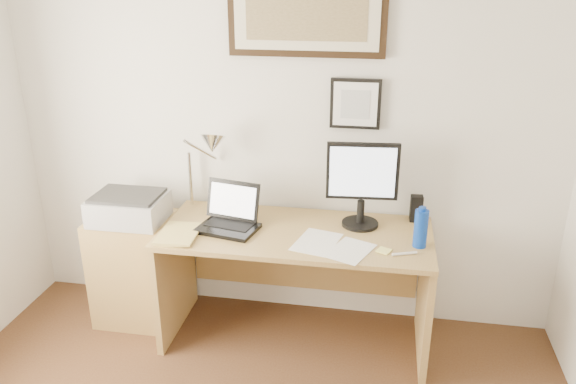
% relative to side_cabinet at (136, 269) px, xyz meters
% --- Properties ---
extents(wall_back, '(3.50, 0.02, 2.50)m').
position_rel_side_cabinet_xyz_m(wall_back, '(0.92, 0.32, 0.89)').
color(wall_back, silver).
rests_on(wall_back, ground).
extents(side_cabinet, '(0.50, 0.40, 0.73)m').
position_rel_side_cabinet_xyz_m(side_cabinet, '(0.00, 0.00, 0.00)').
color(side_cabinet, '#9F7C42').
rests_on(side_cabinet, floor).
extents(water_bottle, '(0.08, 0.08, 0.22)m').
position_rel_side_cabinet_xyz_m(water_bottle, '(1.78, -0.12, 0.49)').
color(water_bottle, '#0C37A3').
rests_on(water_bottle, desk).
extents(bottle_cap, '(0.04, 0.04, 0.02)m').
position_rel_side_cabinet_xyz_m(bottle_cap, '(1.78, -0.12, 0.61)').
color(bottle_cap, '#0C37A3').
rests_on(bottle_cap, water_bottle).
extents(speaker, '(0.08, 0.07, 0.16)m').
position_rel_side_cabinet_xyz_m(speaker, '(1.77, 0.23, 0.47)').
color(speaker, black).
rests_on(speaker, desk).
extents(paper_sheet_a, '(0.29, 0.36, 0.00)m').
position_rel_side_cabinet_xyz_m(paper_sheet_a, '(1.21, -0.17, 0.39)').
color(paper_sheet_a, white).
rests_on(paper_sheet_a, desk).
extents(paper_sheet_b, '(0.29, 0.34, 0.00)m').
position_rel_side_cabinet_xyz_m(paper_sheet_b, '(1.41, -0.25, 0.39)').
color(paper_sheet_b, white).
rests_on(paper_sheet_b, desk).
extents(sticky_pad, '(0.09, 0.09, 0.01)m').
position_rel_side_cabinet_xyz_m(sticky_pad, '(1.59, -0.22, 0.39)').
color(sticky_pad, '#FFF978').
rests_on(sticky_pad, desk).
extents(marker_pen, '(0.14, 0.06, 0.02)m').
position_rel_side_cabinet_xyz_m(marker_pen, '(1.70, -0.24, 0.39)').
color(marker_pen, silver).
rests_on(marker_pen, desk).
extents(book, '(0.24, 0.31, 0.02)m').
position_rel_side_cabinet_xyz_m(book, '(0.30, -0.24, 0.40)').
color(book, '#D1B862').
rests_on(book, desk).
extents(desk, '(1.60, 0.70, 0.75)m').
position_rel_side_cabinet_xyz_m(desk, '(1.07, 0.04, 0.15)').
color(desk, '#9F7C42').
rests_on(desk, floor).
extents(laptop, '(0.38, 0.36, 0.26)m').
position_rel_side_cabinet_xyz_m(laptop, '(0.67, -0.06, 0.44)').
color(laptop, black).
rests_on(laptop, desk).
extents(lcd_monitor, '(0.42, 0.22, 0.52)m').
position_rel_side_cabinet_xyz_m(lcd_monitor, '(1.44, 0.09, 0.68)').
color(lcd_monitor, black).
rests_on(lcd_monitor, desk).
extents(printer, '(0.44, 0.34, 0.18)m').
position_rel_side_cabinet_xyz_m(printer, '(0.02, -0.04, 0.45)').
color(printer, '#A7A7A9').
rests_on(printer, side_cabinet).
extents(desk_lamp, '(0.29, 0.27, 0.53)m').
position_rel_side_cabinet_xyz_m(desk_lamp, '(0.51, 0.13, 0.82)').
color(desk_lamp, silver).
rests_on(desk_lamp, desk).
extents(picture_large, '(0.92, 0.04, 0.47)m').
position_rel_side_cabinet_xyz_m(picture_large, '(1.07, 0.29, 1.59)').
color(picture_large, black).
rests_on(picture_large, wall_back).
extents(picture_small, '(0.30, 0.03, 0.30)m').
position_rel_side_cabinet_xyz_m(picture_small, '(1.37, 0.29, 1.09)').
color(picture_small, black).
rests_on(picture_small, wall_back).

